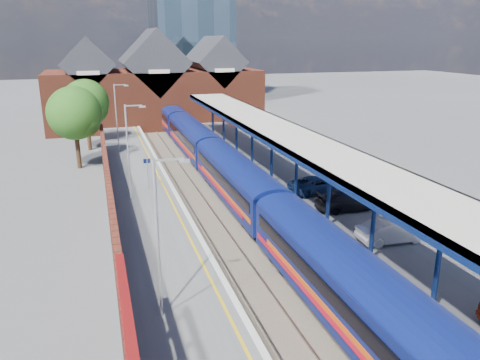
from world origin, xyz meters
The scene contains 21 objects.
ground centered at (0.00, 30.00, 0.00)m, with size 240.00×240.00×0.00m, color #5B5B5E.
ballast_bed centered at (0.00, 20.00, 0.03)m, with size 6.00×76.00×0.06m, color #473D33.
rails centered at (0.00, 20.00, 0.12)m, with size 4.51×76.00×0.14m.
left_platform centered at (-5.50, 20.00, 0.50)m, with size 5.00×76.00×1.00m, color #565659.
right_platform centered at (6.00, 20.00, 0.50)m, with size 6.00×76.00×1.00m, color #565659.
coping_left centered at (-3.15, 20.00, 1.02)m, with size 0.30×76.00×0.05m, color silver.
coping_right centered at (3.15, 20.00, 1.02)m, with size 0.30×76.00×0.05m, color silver.
yellow_line centered at (-3.75, 20.00, 1.01)m, with size 0.14×76.00×0.01m, color yellow.
train centered at (1.49, 29.45, 2.12)m, with size 2.87×65.90×3.45m.
canopy centered at (5.48, 21.95, 5.25)m, with size 4.50×52.00×4.48m.
lamp_post_b centered at (-6.36, 6.00, 4.99)m, with size 1.48×0.18×7.00m.
lamp_post_c centered at (-6.36, 22.00, 4.99)m, with size 1.48×0.18×7.00m.
lamp_post_d centered at (-6.36, 38.00, 4.99)m, with size 1.48×0.18×7.00m.
platform_sign centered at (-5.00, 24.00, 2.69)m, with size 0.55×0.08×2.50m.
brick_wall centered at (-8.10, 13.54, 2.45)m, with size 0.35×50.00×3.86m.
station_building centered at (0.00, 58.00, 5.45)m, with size 30.00×12.12×13.78m.
tree_near centered at (-10.35, 35.91, 5.35)m, with size 5.20×5.20×8.10m.
tree_far centered at (-9.35, 43.91, 5.35)m, with size 5.20×5.20×8.10m.
parked_car_silver centered at (7.47, 9.67, 1.68)m, with size 1.45×4.15×1.37m, color silver.
parked_car_dark centered at (7.79, 15.24, 1.69)m, with size 1.93×4.74×1.37m, color black.
parked_car_blue centered at (7.41, 19.32, 1.64)m, with size 2.11×4.57×1.27m, color navy.
Camera 1 is at (-8.46, -11.80, 12.48)m, focal length 35.00 mm.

